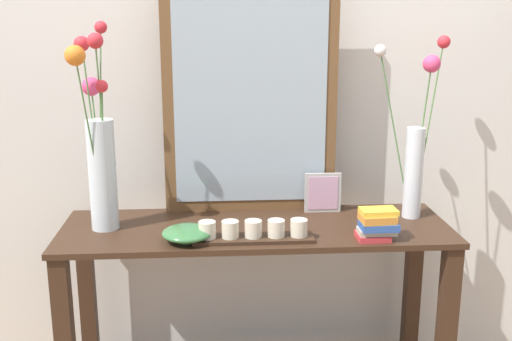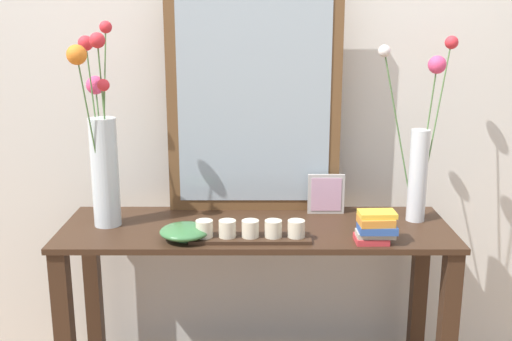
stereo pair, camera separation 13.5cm
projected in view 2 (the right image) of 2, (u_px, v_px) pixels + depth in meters
wall_back at (256, 55)px, 2.29m from camera, size 6.40×0.08×2.70m
console_table at (256, 310)px, 2.18m from camera, size 1.34×0.44×0.79m
mirror_leaning at (254, 96)px, 2.18m from camera, size 0.63×0.03×0.85m
tall_vase_left at (102, 148)px, 2.05m from camera, size 0.12×0.25×0.69m
vase_right at (421, 149)px, 2.11m from camera, size 0.29×0.16×0.64m
candle_tray at (250, 232)px, 1.96m from camera, size 0.39×0.09×0.07m
picture_frame_small at (326, 194)px, 2.22m from camera, size 0.13×0.01×0.15m
decorative_bowl at (185, 231)px, 1.97m from camera, size 0.16×0.16×0.05m
book_stack at (375, 227)px, 1.94m from camera, size 0.13×0.09×0.10m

